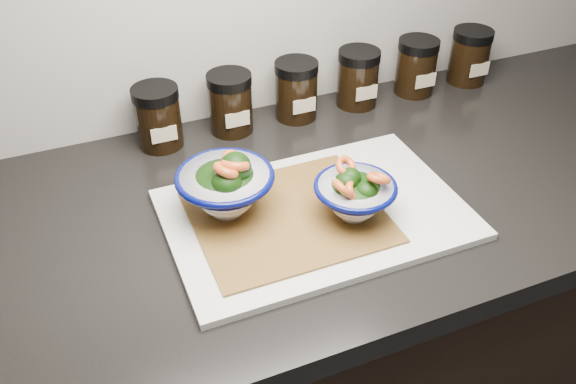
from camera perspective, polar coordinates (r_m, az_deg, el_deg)
name	(u,v)px	position (r m, az deg, el deg)	size (l,w,h in m)	color
cabinet	(367,352)	(1.37, 7.43, -14.59)	(3.43, 0.58, 0.86)	black
countertop	(388,184)	(1.05, 9.34, 0.75)	(3.50, 0.60, 0.04)	black
cutting_board	(315,214)	(0.94, 2.57, -2.08)	(0.45, 0.30, 0.01)	silver
bamboo_mat	(288,216)	(0.92, 0.00, -2.29)	(0.28, 0.24, 0.00)	olive
bowl_left	(226,185)	(0.90, -5.78, 0.62)	(0.15, 0.15, 0.11)	white
bowl_right	(355,194)	(0.90, 6.27, -0.21)	(0.12, 0.12, 0.09)	white
spice_jar_a	(158,117)	(1.10, -12.06, 6.88)	(0.08, 0.08, 0.11)	black
spice_jar_b	(230,103)	(1.13, -5.41, 8.31)	(0.08, 0.08, 0.11)	black
spice_jar_c	(296,90)	(1.17, 0.77, 9.53)	(0.08, 0.08, 0.11)	black
spice_jar_d	(358,78)	(1.22, 6.55, 10.56)	(0.08, 0.08, 0.11)	black
spice_jar_e	(416,66)	(1.28, 11.90, 11.42)	(0.08, 0.08, 0.11)	black
spice_jar_f	(470,56)	(1.36, 16.62, 12.10)	(0.08, 0.08, 0.11)	black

